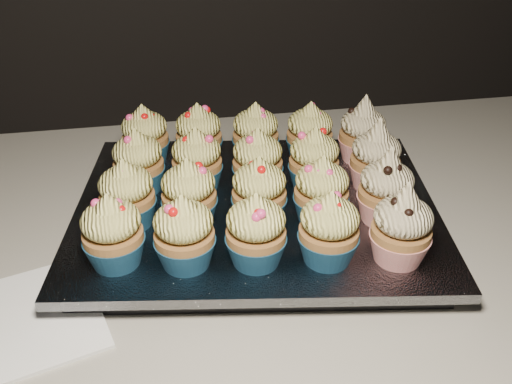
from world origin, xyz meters
The scene contains 24 objects.
worktop centered at (0.00, 1.70, 0.88)m, with size 2.44×0.64×0.04m, color beige.
napkin centered at (-0.08, 1.55, 0.90)m, with size 0.15×0.15×0.00m, color white.
baking_tray centered at (0.18, 1.67, 0.91)m, with size 0.40×0.30×0.02m, color black.
foil_lining centered at (0.18, 1.67, 0.93)m, with size 0.43×0.34×0.01m, color silver.
cupcake_0 centered at (0.02, 1.59, 0.97)m, with size 0.06×0.06×0.08m.
cupcake_1 centered at (0.09, 1.57, 0.97)m, with size 0.06×0.06×0.08m.
cupcake_2 centered at (0.16, 1.56, 0.97)m, with size 0.06×0.06×0.08m.
cupcake_3 centered at (0.23, 1.56, 0.97)m, with size 0.06×0.06×0.08m.
cupcake_4 centered at (0.31, 1.54, 0.97)m, with size 0.06×0.06×0.10m.
cupcake_5 centered at (0.03, 1.66, 0.97)m, with size 0.06×0.06×0.08m.
cupcake_6 centered at (0.10, 1.65, 0.97)m, with size 0.06×0.06×0.08m.
cupcake_7 centered at (0.18, 1.64, 0.97)m, with size 0.06×0.06×0.08m.
cupcake_8 centered at (0.25, 1.63, 0.97)m, with size 0.06×0.06×0.08m.
cupcake_9 centered at (0.32, 1.62, 0.97)m, with size 0.06×0.06×0.10m.
cupcake_10 centered at (0.04, 1.73, 0.97)m, with size 0.06×0.06×0.08m.
cupcake_11 centered at (0.11, 1.72, 0.97)m, with size 0.06×0.06×0.08m.
cupcake_12 centered at (0.19, 1.71, 0.97)m, with size 0.06×0.06×0.08m.
cupcake_13 centered at (0.26, 1.70, 0.97)m, with size 0.06×0.06×0.08m.
cupcake_14 centered at (0.33, 1.69, 0.97)m, with size 0.06×0.06×0.10m.
cupcake_15 centered at (0.05, 1.80, 0.97)m, with size 0.06×0.06×0.08m.
cupcake_16 centered at (0.12, 1.79, 0.97)m, with size 0.06×0.06×0.08m.
cupcake_17 centered at (0.20, 1.78, 0.97)m, with size 0.06×0.06×0.08m.
cupcake_18 centered at (0.27, 1.77, 0.97)m, with size 0.06×0.06×0.08m.
cupcake_19 centered at (0.34, 1.76, 0.97)m, with size 0.06×0.06×0.10m.
Camera 1 is at (0.08, 1.11, 1.31)m, focal length 40.00 mm.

